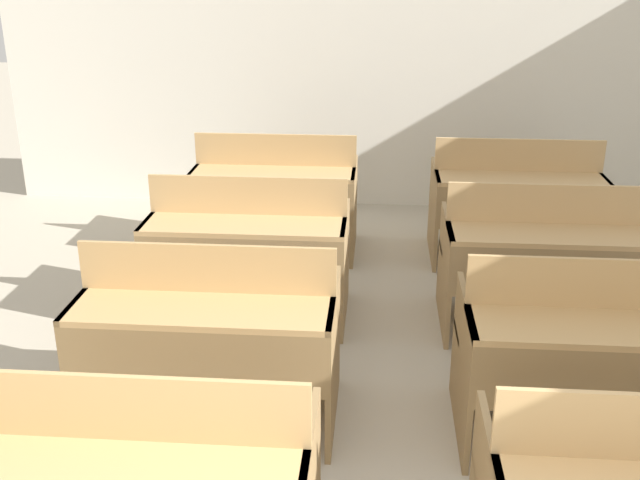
{
  "coord_description": "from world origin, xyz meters",
  "views": [
    {
      "loc": [
        -0.1,
        -0.7,
        2.19
      ],
      "look_at": [
        -0.39,
        3.02,
        0.76
      ],
      "focal_mm": 42.0,
      "sensor_mm": 36.0,
      "label": 1
    }
  ],
  "objects_px": {
    "bench_third_left": "(249,247)",
    "bench_second_left": "(209,334)",
    "bench_third_right": "(547,257)",
    "bench_back_left": "(276,193)",
    "bench_second_right": "(596,352)",
    "bench_back_right": "(516,199)"
  },
  "relations": [
    {
      "from": "bench_second_left",
      "to": "bench_second_right",
      "type": "relative_size",
      "value": 1.0
    },
    {
      "from": "bench_second_left",
      "to": "bench_third_right",
      "type": "relative_size",
      "value": 1.0
    },
    {
      "from": "bench_second_right",
      "to": "bench_third_left",
      "type": "xyz_separation_m",
      "value": [
        -1.82,
        1.16,
        0.0
      ]
    },
    {
      "from": "bench_third_left",
      "to": "bench_third_right",
      "type": "bearing_deg",
      "value": -0.57
    },
    {
      "from": "bench_third_right",
      "to": "bench_back_left",
      "type": "xyz_separation_m",
      "value": [
        -1.81,
        1.16,
        0.0
      ]
    },
    {
      "from": "bench_second_right",
      "to": "bench_back_right",
      "type": "xyz_separation_m",
      "value": [
        0.0,
        2.29,
        0.0
      ]
    },
    {
      "from": "bench_second_left",
      "to": "bench_back_right",
      "type": "relative_size",
      "value": 1.0
    },
    {
      "from": "bench_second_right",
      "to": "bench_back_left",
      "type": "relative_size",
      "value": 1.0
    },
    {
      "from": "bench_back_left",
      "to": "bench_second_left",
      "type": "bearing_deg",
      "value": -90.33
    },
    {
      "from": "bench_third_left",
      "to": "bench_second_right",
      "type": "bearing_deg",
      "value": -32.62
    },
    {
      "from": "bench_second_right",
      "to": "bench_back_right",
      "type": "relative_size",
      "value": 1.0
    },
    {
      "from": "bench_second_left",
      "to": "bench_back_right",
      "type": "xyz_separation_m",
      "value": [
        1.82,
        2.26,
        0.0
      ]
    },
    {
      "from": "bench_second_right",
      "to": "bench_back_left",
      "type": "xyz_separation_m",
      "value": [
        -1.8,
        2.3,
        0.0
      ]
    },
    {
      "from": "bench_back_left",
      "to": "bench_third_right",
      "type": "bearing_deg",
      "value": -32.68
    },
    {
      "from": "bench_third_left",
      "to": "bench_back_left",
      "type": "distance_m",
      "value": 1.14
    },
    {
      "from": "bench_third_right",
      "to": "bench_back_right",
      "type": "bearing_deg",
      "value": 89.95
    },
    {
      "from": "bench_back_left",
      "to": "bench_second_right",
      "type": "bearing_deg",
      "value": -51.94
    },
    {
      "from": "bench_second_right",
      "to": "bench_back_left",
      "type": "height_order",
      "value": "same"
    },
    {
      "from": "bench_second_right",
      "to": "bench_third_left",
      "type": "height_order",
      "value": "same"
    },
    {
      "from": "bench_third_left",
      "to": "bench_second_left",
      "type": "bearing_deg",
      "value": -89.93
    },
    {
      "from": "bench_third_left",
      "to": "bench_back_right",
      "type": "distance_m",
      "value": 2.14
    },
    {
      "from": "bench_third_right",
      "to": "bench_back_left",
      "type": "bearing_deg",
      "value": 147.32
    }
  ]
}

